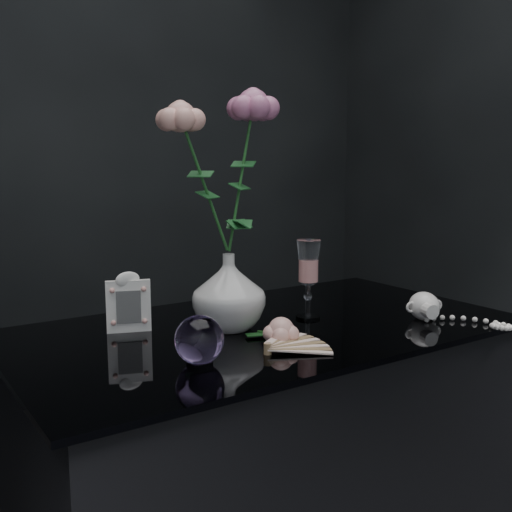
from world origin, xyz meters
TOP-DOWN VIEW (x-y plane):
  - table at (0.00, 0.05)m, footprint 1.05×0.58m
  - vase at (-0.08, 0.07)m, footprint 0.18×0.18m
  - wine_glass at (0.11, 0.05)m, footprint 0.06×0.06m
  - picture_frame at (-0.26, 0.17)m, footprint 0.11×0.10m
  - paperweight at (-0.23, -0.09)m, footprint 0.10×0.10m
  - paper_fan at (-0.11, -0.11)m, footprint 0.26×0.22m
  - loose_rose at (-0.05, -0.07)m, footprint 0.15×0.18m
  - pearl_jar at (0.31, -0.10)m, footprint 0.28×0.28m
  - roses at (-0.08, 0.08)m, footprint 0.26×0.12m

SIDE VIEW (x-z plane):
  - table at x=0.00m, z-range 0.00..0.76m
  - paper_fan at x=-0.11m, z-range 0.76..0.79m
  - loose_rose at x=-0.05m, z-range 0.76..0.81m
  - pearl_jar at x=0.31m, z-range 0.76..0.83m
  - paperweight at x=-0.23m, z-range 0.76..0.85m
  - picture_frame at x=-0.26m, z-range 0.76..0.89m
  - vase at x=-0.08m, z-range 0.76..0.92m
  - wine_glass at x=0.11m, z-range 0.76..0.94m
  - roses at x=-0.08m, z-range 0.91..1.30m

